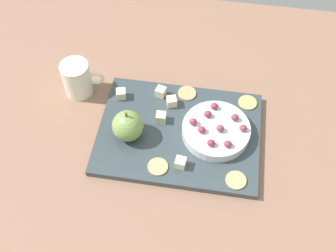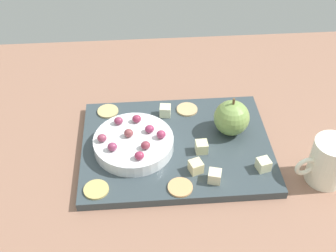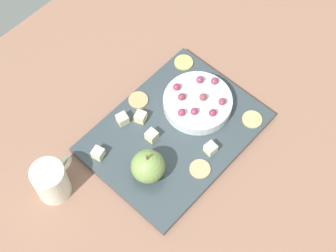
{
  "view_description": "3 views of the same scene",
  "coord_description": "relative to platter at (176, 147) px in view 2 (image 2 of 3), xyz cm",
  "views": [
    {
      "loc": [
        2.32,
        -58.05,
        85.97
      ],
      "look_at": [
        -6.04,
        -4.95,
        10.24
      ],
      "focal_mm": 45.31,
      "sensor_mm": 36.0,
      "label": 1
    },
    {
      "loc": [
        2.46,
        56.24,
        64.51
      ],
      "look_at": [
        -2.17,
        -4.35,
        10.36
      ],
      "focal_mm": 45.66,
      "sensor_mm": 36.0,
      "label": 2
    },
    {
      "loc": [
        -43.82,
        -38.12,
        102.6
      ],
      "look_at": [
        -4.94,
        -2.58,
        9.38
      ],
      "focal_mm": 54.12,
      "sensor_mm": 36.0,
      "label": 3
    }
  ],
  "objects": [
    {
      "name": "serving_dish",
      "position": [
        8.26,
        0.61,
        2.09
      ],
      "size": [
        15.31,
        15.31,
        2.49
      ],
      "primitive_type": "cylinder",
      "color": "silver",
      "rests_on": "platter"
    },
    {
      "name": "grape_8",
      "position": [
        9.1,
        -0.1,
        4.14
      ],
      "size": [
        1.77,
        1.59,
        1.61
      ],
      "primitive_type": "ellipsoid",
      "color": "brown",
      "rests_on": "serving_dish"
    },
    {
      "name": "cheese_cube_1",
      "position": [
        -2.86,
        7.44,
        1.96
      ],
      "size": [
        2.84,
        2.84,
        2.24
      ],
      "primitive_type": "cube",
      "rotation": [
        0.0,
        0.0,
        0.33
      ],
      "color": "beige",
      "rests_on": "platter"
    },
    {
      "name": "grape_1",
      "position": [
        11.06,
        -3.89,
        4.07
      ],
      "size": [
        1.77,
        1.59,
        1.47
      ],
      "primitive_type": "ellipsoid",
      "color": "#86314E",
      "rests_on": "serving_dish"
    },
    {
      "name": "cracker_3",
      "position": [
        13.59,
        -10.69,
        1.04
      ],
      "size": [
        4.42,
        4.42,
        0.4
      ],
      "primitive_type": "cylinder",
      "color": "tan",
      "rests_on": "platter"
    },
    {
      "name": "cracker_2",
      "position": [
        0.34,
        11.28,
        1.04
      ],
      "size": [
        4.42,
        4.42,
        0.4
      ],
      "primitive_type": "cylinder",
      "color": "tan",
      "rests_on": "platter"
    },
    {
      "name": "cheese_cube_2",
      "position": [
        -4.58,
        2.46,
        1.96
      ],
      "size": [
        2.3,
        2.3,
        2.24
      ],
      "primitive_type": "cube",
      "rotation": [
        0.0,
        0.0,
        0.03
      ],
      "color": "beige",
      "rests_on": "platter"
    },
    {
      "name": "grape_3",
      "position": [
        3.0,
        0.76,
        4.16
      ],
      "size": [
        1.77,
        1.59,
        1.64
      ],
      "primitive_type": "ellipsoid",
      "color": "#983254",
      "rests_on": "serving_dish"
    },
    {
      "name": "table",
      "position": [
        3.72,
        3.4,
        -3.26
      ],
      "size": [
        147.94,
        93.21,
        4.83
      ],
      "primitive_type": "cube",
      "color": "#8D6450",
      "rests_on": "ground"
    },
    {
      "name": "apple_stem",
      "position": [
        -11.1,
        -2.74,
        8.48
      ],
      "size": [
        0.5,
        0.5,
        1.2
      ],
      "primitive_type": "cylinder",
      "color": "brown",
      "rests_on": "apple_whole"
    },
    {
      "name": "grape_6",
      "position": [
        7.23,
        5.95,
        4.1
      ],
      "size": [
        1.77,
        1.59,
        1.52
      ],
      "primitive_type": "ellipsoid",
      "color": "#972D4D",
      "rests_on": "serving_dish"
    },
    {
      "name": "cheese_cube_4",
      "position": [
        -15.2,
        7.86,
        1.96
      ],
      "size": [
        2.72,
        2.72,
        2.24
      ],
      "primitive_type": "cube",
      "rotation": [
        0.0,
        0.0,
        0.25
      ],
      "color": "beige",
      "rests_on": "platter"
    },
    {
      "name": "grape_0",
      "position": [
        6.02,
        3.0,
        4.11
      ],
      "size": [
        1.77,
        1.59,
        1.54
      ],
      "primitive_type": "ellipsoid",
      "color": "brown",
      "rests_on": "serving_dish"
    },
    {
      "name": "grape_7",
      "position": [
        12.1,
        3.79,
        4.16
      ],
      "size": [
        1.77,
        1.59,
        1.64
      ],
      "primitive_type": "ellipsoid",
      "color": "#863555",
      "rests_on": "serving_dish"
    },
    {
      "name": "cheese_cube_0",
      "position": [
        -5.89,
        9.99,
        1.96
      ],
      "size": [
        2.75,
        2.75,
        2.24
      ],
      "primitive_type": "cube",
      "rotation": [
        0.0,
        0.0,
        1.3
      ],
      "color": "beige",
      "rests_on": "platter"
    },
    {
      "name": "platter",
      "position": [
        0.0,
        0.0,
        0.0
      ],
      "size": [
        36.68,
        27.41,
        1.69
      ],
      "primitive_type": "cube",
      "color": "#354147",
      "rests_on": "table"
    },
    {
      "name": "cup",
      "position": [
        -26.21,
        9.55,
        3.65
      ],
      "size": [
        10.01,
        6.86,
        8.99
      ],
      "color": "white",
      "rests_on": "table"
    },
    {
      "name": "cheese_cube_3",
      "position": [
        1.54,
        -8.81,
        1.96
      ],
      "size": [
        2.52,
        2.52,
        2.24
      ],
      "primitive_type": "cube",
      "rotation": [
        0.0,
        0.0,
        1.44
      ],
      "color": "beige",
      "rests_on": "platter"
    },
    {
      "name": "grape_5",
      "position": [
        14.09,
        0.81,
        4.09
      ],
      "size": [
        1.77,
        1.59,
        1.5
      ],
      "primitive_type": "ellipsoid",
      "color": "#87394F",
      "rests_on": "serving_dish"
    },
    {
      "name": "grape_2",
      "position": [
        5.1,
        -1.05,
        4.09
      ],
      "size": [
        1.77,
        1.59,
        1.5
      ],
      "primitive_type": "ellipsoid",
      "color": "#923054",
      "rests_on": "serving_dish"
    },
    {
      "name": "cracker_1",
      "position": [
        15.02,
        10.65,
        1.04
      ],
      "size": [
        4.42,
        4.42,
        0.4
      ],
      "primitive_type": "cylinder",
      "color": "tan",
      "rests_on": "platter"
    },
    {
      "name": "cracker_0",
      "position": [
        -3.21,
        -10.01,
        1.04
      ],
      "size": [
        4.42,
        4.42,
        0.4
      ],
      "primitive_type": "cylinder",
      "color": "tan",
      "rests_on": "platter"
    },
    {
      "name": "grape_4",
      "position": [
        7.5,
        -4.2,
        4.1
      ],
      "size": [
        1.77,
        1.59,
        1.52
      ],
      "primitive_type": "ellipsoid",
      "color": "#8C2B47",
      "rests_on": "serving_dish"
    },
    {
      "name": "apple_whole",
      "position": [
        -11.1,
        -2.74,
        4.36
      ],
      "size": [
        7.04,
        7.04,
        7.04
      ],
      "primitive_type": "sphere",
      "color": "#79994C",
      "rests_on": "platter"
    }
  ]
}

